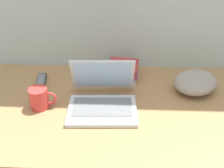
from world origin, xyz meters
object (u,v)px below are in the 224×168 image
laptop (103,98)px  coffee_mug (40,98)px  book_stack (123,71)px  cushion (196,82)px  remote_control_far (41,82)px

laptop → coffee_mug: bearing=-175.6°
book_stack → coffee_mug: bearing=-143.6°
coffee_mug → cushion: 0.76m
laptop → coffee_mug: (-0.29, -0.02, 0.01)m
coffee_mug → remote_control_far: coffee_mug is taller
cushion → laptop: bearing=-162.8°
coffee_mug → cushion: (0.74, 0.16, -0.00)m
remote_control_far → book_stack: (0.43, 0.08, 0.03)m
coffee_mug → book_stack: size_ratio=0.72×
laptop → remote_control_far: (-0.33, 0.17, -0.03)m
book_stack → remote_control_far: bearing=-168.9°
remote_control_far → book_stack: size_ratio=0.94×
coffee_mug → book_stack: 0.47m
book_stack → cushion: cushion is taller
laptop → remote_control_far: 0.38m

